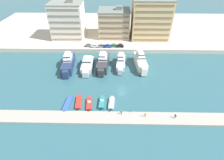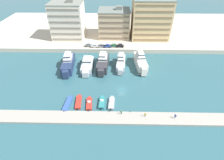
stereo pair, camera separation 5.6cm
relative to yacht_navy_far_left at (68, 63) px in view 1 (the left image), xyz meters
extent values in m
plane|color=#2D5B66|center=(24.89, -15.73, -2.49)|extent=(400.00, 400.00, 0.00)
cube|color=beige|center=(24.89, 50.41, -1.33)|extent=(180.00, 70.00, 2.32)
cube|color=#9E998E|center=(24.89, -31.31, -2.14)|extent=(120.00, 5.35, 0.70)
cube|color=navy|center=(-0.02, 0.23, -0.54)|extent=(5.98, 15.57, 3.91)
cube|color=navy|center=(0.69, -8.42, -0.44)|extent=(2.80, 2.58, 3.33)
cube|color=#334C7F|center=(-0.02, 0.23, -1.81)|extent=(6.04, 15.72, 0.24)
cube|color=white|center=(-0.11, 1.37, 2.08)|extent=(4.21, 6.68, 1.32)
cube|color=#233342|center=(-0.11, 1.37, 2.21)|extent=(4.27, 6.74, 0.47)
cube|color=white|center=(-0.11, 1.37, 3.48)|extent=(3.29, 5.21, 1.48)
cube|color=#233342|center=(-0.11, 1.37, 3.63)|extent=(3.33, 5.26, 0.53)
cylinder|color=silver|center=(-0.19, 2.32, 5.12)|extent=(0.16, 0.16, 1.80)
cube|color=navy|center=(-0.68, 8.27, -1.42)|extent=(4.10, 1.23, 0.20)
cube|color=silver|center=(9.00, 0.18, -1.02)|extent=(5.10, 12.96, 2.94)
cube|color=silver|center=(9.13, -7.36, -0.95)|extent=(2.72, 2.48, 2.50)
cube|color=#334C7F|center=(9.00, 0.18, -1.98)|extent=(5.15, 13.09, 0.24)
cube|color=white|center=(8.98, 1.14, 1.31)|extent=(3.90, 5.48, 1.72)
cube|color=#233342|center=(8.98, 1.14, 1.49)|extent=(3.95, 5.53, 0.62)
cylinder|color=silver|center=(8.97, 1.96, 3.07)|extent=(0.16, 0.16, 1.80)
cube|color=silver|center=(8.88, 7.07, -1.68)|extent=(4.16, 0.97, 0.20)
cube|color=#333338|center=(16.23, 1.30, -0.61)|extent=(5.51, 14.27, 3.76)
cube|color=#333338|center=(15.87, -6.82, -0.52)|extent=(2.79, 2.56, 3.20)
cube|color=black|center=(16.23, 1.30, -1.83)|extent=(5.57, 14.41, 0.24)
cube|color=white|center=(16.28, 2.36, 2.01)|extent=(4.07, 6.07, 1.48)
cube|color=#233342|center=(16.28, 2.36, 2.16)|extent=(4.12, 6.13, 0.53)
cube|color=white|center=(16.28, 2.36, 3.38)|extent=(3.18, 4.74, 1.25)
cube|color=#233342|center=(16.28, 2.36, 3.50)|extent=(3.22, 4.78, 0.45)
cylinder|color=silver|center=(16.32, 3.24, 4.90)|extent=(0.16, 0.16, 1.80)
cube|color=#333338|center=(16.57, 8.78, -1.46)|extent=(4.19, 1.08, 0.20)
cube|color=silver|center=(24.84, 1.98, -0.93)|extent=(4.72, 13.30, 3.13)
cube|color=silver|center=(24.35, -5.41, -0.85)|extent=(2.25, 2.07, 2.66)
cube|color=#192347|center=(24.84, 1.98, -1.94)|extent=(4.76, 13.43, 0.24)
cube|color=white|center=(24.90, 2.96, 1.38)|extent=(3.37, 5.68, 1.47)
cube|color=#233342|center=(24.90, 2.96, 1.52)|extent=(3.41, 5.73, 0.53)
cube|color=white|center=(24.90, 2.96, 2.84)|extent=(2.63, 4.43, 1.45)
cube|color=#233342|center=(24.90, 2.96, 2.98)|extent=(2.66, 4.47, 0.52)
cylinder|color=silver|center=(24.96, 3.78, 4.46)|extent=(0.16, 0.16, 1.80)
cube|color=silver|center=(25.30, 8.95, -1.63)|extent=(3.33, 1.12, 0.20)
cube|color=silver|center=(34.05, 2.10, -0.36)|extent=(5.47, 14.74, 4.27)
cube|color=silver|center=(34.78, -6.02, -0.25)|extent=(2.49, 2.30, 3.63)
cube|color=black|center=(34.05, 2.10, -1.74)|extent=(5.53, 14.89, 0.24)
cube|color=white|center=(33.95, 3.18, 2.52)|extent=(3.80, 6.33, 1.48)
cube|color=#233342|center=(33.95, 3.18, 2.66)|extent=(3.85, 6.39, 0.53)
cube|color=white|center=(33.95, 3.18, 3.90)|extent=(2.97, 4.93, 1.28)
cube|color=#233342|center=(33.95, 3.18, 4.02)|extent=(3.00, 4.98, 0.46)
cylinder|color=silver|center=(33.87, 4.08, 5.44)|extent=(0.16, 0.16, 1.80)
cube|color=silver|center=(33.37, 9.73, -1.32)|extent=(3.64, 1.22, 0.20)
cube|color=#33569E|center=(5.07, -25.12, -2.08)|extent=(2.50, 7.44, 0.83)
cube|color=#33569E|center=(5.36, -21.08, -2.08)|extent=(1.14, 0.96, 0.71)
cube|color=black|center=(4.78, -28.95, -1.93)|extent=(0.38, 0.31, 0.60)
cube|color=red|center=(8.89, -24.19, -2.07)|extent=(2.52, 6.66, 0.84)
cube|color=red|center=(8.57, -20.56, -2.07)|extent=(1.14, 0.97, 0.71)
cube|color=black|center=(9.19, -27.61, -1.92)|extent=(0.38, 0.31, 0.60)
cube|color=red|center=(12.87, -24.89, -2.12)|extent=(2.54, 6.05, 0.75)
cube|color=red|center=(12.55, -21.57, -2.12)|extent=(1.17, 0.99, 0.64)
cube|color=silver|center=(12.83, -24.45, -1.45)|extent=(1.14, 0.70, 0.58)
cube|color=#283847|center=(12.80, -24.17, -1.36)|extent=(0.99, 0.18, 0.35)
cube|color=black|center=(13.18, -28.00, -1.97)|extent=(0.39, 0.31, 0.60)
cube|color=teal|center=(17.41, -24.41, -1.97)|extent=(2.02, 5.67, 1.05)
cube|color=teal|center=(17.44, -21.19, -1.97)|extent=(1.09, 0.89, 0.89)
cube|color=silver|center=(17.41, -23.98, -1.16)|extent=(1.08, 0.61, 0.55)
cube|color=#283847|center=(17.41, -23.70, -1.08)|extent=(0.98, 0.09, 0.33)
cube|color=black|center=(17.37, -27.41, -1.82)|extent=(0.36, 0.28, 0.60)
cube|color=#9EA3A8|center=(20.93, -24.58, -2.02)|extent=(2.32, 5.98, 0.93)
cube|color=#9EA3A8|center=(21.10, -21.24, -2.02)|extent=(1.15, 0.96, 0.79)
cube|color=silver|center=(20.95, -24.14, -1.35)|extent=(1.14, 0.66, 0.41)
cube|color=#283847|center=(20.97, -23.86, -1.29)|extent=(1.01, 0.13, 0.24)
cube|color=black|center=(20.77, -27.70, -1.87)|extent=(0.37, 0.30, 0.60)
cube|color=slate|center=(7.16, 18.56, 0.55)|extent=(4.17, 1.87, 0.80)
cube|color=slate|center=(7.31, 18.55, 1.29)|extent=(2.16, 1.65, 0.68)
cube|color=#1E2833|center=(7.31, 18.55, 1.29)|extent=(2.12, 1.66, 0.37)
cylinder|color=black|center=(5.77, 17.76, 0.15)|extent=(0.65, 0.25, 0.64)
cylinder|color=black|center=(5.84, 19.46, 0.15)|extent=(0.65, 0.25, 0.64)
cylinder|color=black|center=(8.47, 17.65, 0.15)|extent=(0.65, 0.25, 0.64)
cylinder|color=black|center=(8.54, 19.35, 0.15)|extent=(0.65, 0.25, 0.64)
cube|color=white|center=(10.73, 17.81, 0.55)|extent=(4.13, 1.78, 0.80)
cube|color=white|center=(10.88, 17.81, 1.29)|extent=(2.13, 1.60, 0.68)
cube|color=#1E2833|center=(10.88, 17.81, 1.29)|extent=(2.09, 1.61, 0.37)
cylinder|color=black|center=(9.36, 16.99, 0.15)|extent=(0.64, 0.23, 0.64)
cylinder|color=black|center=(9.39, 18.69, 0.15)|extent=(0.64, 0.23, 0.64)
cylinder|color=black|center=(12.06, 16.94, 0.15)|extent=(0.64, 0.23, 0.64)
cylinder|color=black|center=(12.09, 18.64, 0.15)|extent=(0.64, 0.23, 0.64)
cube|color=slate|center=(14.36, 18.14, 0.55)|extent=(4.18, 1.92, 0.80)
cube|color=slate|center=(14.51, 18.13, 1.29)|extent=(2.18, 1.67, 0.68)
cube|color=#1E2833|center=(14.51, 18.13, 1.29)|extent=(2.14, 1.68, 0.37)
cylinder|color=black|center=(12.97, 17.36, 0.15)|extent=(0.65, 0.25, 0.64)
cylinder|color=black|center=(13.06, 19.06, 0.15)|extent=(0.65, 0.25, 0.64)
cylinder|color=black|center=(15.66, 17.22, 0.15)|extent=(0.65, 0.25, 0.64)
cylinder|color=black|center=(15.76, 18.92, 0.15)|extent=(0.65, 0.25, 0.64)
cube|color=#28428E|center=(17.58, 17.88, 0.55)|extent=(4.13, 1.77, 0.80)
cube|color=#28428E|center=(17.73, 17.87, 1.29)|extent=(2.13, 1.60, 0.68)
cube|color=#1E2833|center=(17.73, 17.87, 1.29)|extent=(2.08, 1.61, 0.37)
cylinder|color=black|center=(16.22, 17.05, 0.15)|extent=(0.64, 0.23, 0.64)
cylinder|color=black|center=(16.25, 18.75, 0.15)|extent=(0.64, 0.23, 0.64)
cylinder|color=black|center=(18.92, 17.00, 0.15)|extent=(0.64, 0.23, 0.64)
cylinder|color=black|center=(18.95, 18.70, 0.15)|extent=(0.64, 0.23, 0.64)
cube|color=#2D6642|center=(21.16, 18.43, 0.55)|extent=(4.15, 1.83, 0.80)
cube|color=#2D6642|center=(21.31, 18.43, 1.29)|extent=(2.15, 1.62, 0.68)
cube|color=#1E2833|center=(21.31, 18.43, 1.29)|extent=(2.11, 1.64, 0.37)
cylinder|color=black|center=(19.78, 17.63, 0.15)|extent=(0.65, 0.24, 0.64)
cylinder|color=black|center=(19.83, 19.33, 0.15)|extent=(0.65, 0.24, 0.64)
cylinder|color=black|center=(22.48, 17.54, 0.15)|extent=(0.65, 0.24, 0.64)
cylinder|color=black|center=(22.53, 19.24, 0.15)|extent=(0.65, 0.24, 0.64)
cube|color=black|center=(24.65, 18.33, 0.55)|extent=(4.14, 1.80, 0.80)
cube|color=black|center=(24.80, 18.33, 1.29)|extent=(2.14, 1.61, 0.68)
cube|color=#1E2833|center=(24.80, 18.33, 1.29)|extent=(2.10, 1.63, 0.37)
cylinder|color=black|center=(23.28, 17.51, 0.15)|extent=(0.65, 0.24, 0.64)
cylinder|color=black|center=(23.32, 19.21, 0.15)|extent=(0.65, 0.24, 0.64)
cylinder|color=black|center=(25.98, 17.45, 0.15)|extent=(0.65, 0.24, 0.64)
cylinder|color=black|center=(26.02, 19.15, 0.15)|extent=(0.65, 0.24, 0.64)
cube|color=silver|center=(-5.88, 32.16, 9.67)|extent=(18.19, 14.80, 19.69)
cube|color=gray|center=(-5.88, 24.66, 1.47)|extent=(16.73, 0.24, 0.90)
cube|color=gray|center=(-5.88, 24.66, 4.75)|extent=(16.73, 0.24, 0.90)
cube|color=gray|center=(-5.88, 24.66, 8.03)|extent=(16.73, 0.24, 0.90)
cube|color=gray|center=(-5.88, 24.66, 11.32)|extent=(16.73, 0.24, 0.90)
cube|color=gray|center=(-5.88, 24.66, 14.60)|extent=(16.73, 0.24, 0.90)
cube|color=gray|center=(-5.88, 24.66, 17.88)|extent=(16.73, 0.24, 0.90)
cube|color=gray|center=(-5.88, 32.16, 19.72)|extent=(18.55, 15.09, 0.40)
cube|color=gray|center=(-3.15, 32.16, 20.92)|extent=(3.60, 3.20, 2.00)
cube|color=#C6AD89|center=(21.19, 34.70, 7.52)|extent=(17.97, 15.43, 15.37)
cube|color=#6D5F4B|center=(21.19, 26.89, 1.37)|extent=(16.53, 0.24, 0.90)
cube|color=#6D5F4B|center=(21.19, 26.89, 4.44)|extent=(16.53, 0.24, 0.90)
cube|color=#6D5F4B|center=(21.19, 26.89, 7.52)|extent=(16.53, 0.24, 0.90)
cube|color=#6D5F4B|center=(21.19, 26.89, 10.59)|extent=(16.53, 0.24, 0.90)
cube|color=#6D5F4B|center=(21.19, 26.89, 13.66)|extent=(16.53, 0.24, 0.90)
cube|color=slate|center=(21.19, 34.70, 15.40)|extent=(18.33, 15.74, 0.40)
cube|color=slate|center=(23.89, 34.70, 16.60)|extent=(3.60, 3.20, 2.00)
cube|color=#E0BC84|center=(42.44, 32.67, 10.77)|extent=(21.51, 15.24, 21.88)
cube|color=#7B6748|center=(42.44, 24.95, 1.39)|extent=(19.79, 0.24, 0.90)
cube|color=#7B6748|center=(42.44, 24.95, 4.52)|extent=(19.79, 0.24, 0.90)
cube|color=#7B6748|center=(42.44, 24.95, 7.64)|extent=(19.79, 0.24, 0.90)
cube|color=#7B6748|center=(42.44, 24.95, 10.77)|extent=(19.79, 0.24, 0.90)
cube|color=#7B6748|center=(42.44, 24.95, 13.89)|extent=(19.79, 0.24, 0.90)
cube|color=#7B6748|center=(42.44, 24.95, 17.02)|extent=(19.79, 0.24, 0.90)
cube|color=#7B6748|center=(42.44, 24.95, 20.14)|extent=(19.79, 0.24, 0.90)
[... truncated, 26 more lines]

